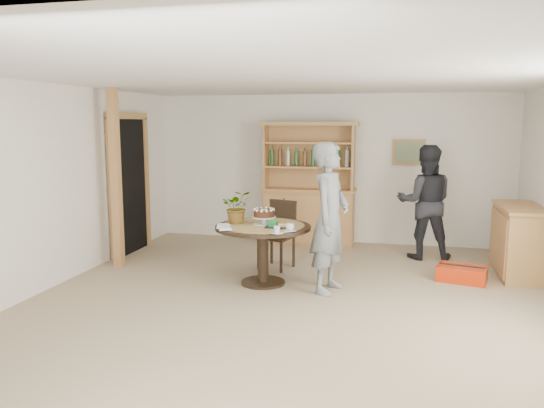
{
  "coord_description": "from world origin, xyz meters",
  "views": [
    {
      "loc": [
        1.12,
        -5.47,
        2.02
      ],
      "look_at": [
        -0.34,
        0.7,
        1.05
      ],
      "focal_mm": 35.0,
      "sensor_mm": 36.0,
      "label": 1
    }
  ],
  "objects_px": {
    "teen_boy": "(330,218)",
    "adult_person": "(425,202)",
    "red_suitcase": "(462,273)",
    "dining_table": "(263,237)",
    "sideboard": "(519,241)",
    "hutch": "(309,203)",
    "dining_chair": "(279,230)"
  },
  "relations": [
    {
      "from": "teen_boy",
      "to": "adult_person",
      "type": "bearing_deg",
      "value": -18.42
    },
    {
      "from": "teen_boy",
      "to": "red_suitcase",
      "type": "bearing_deg",
      "value": -50.63
    },
    {
      "from": "dining_table",
      "to": "adult_person",
      "type": "xyz_separation_m",
      "value": [
        2.03,
        1.81,
        0.25
      ]
    },
    {
      "from": "sideboard",
      "to": "red_suitcase",
      "type": "xyz_separation_m",
      "value": [
        -0.75,
        -0.47,
        -0.37
      ]
    },
    {
      "from": "hutch",
      "to": "dining_table",
      "type": "height_order",
      "value": "hutch"
    },
    {
      "from": "hutch",
      "to": "red_suitcase",
      "type": "relative_size",
      "value": 3.01
    },
    {
      "from": "teen_boy",
      "to": "red_suitcase",
      "type": "height_order",
      "value": "teen_boy"
    },
    {
      "from": "dining_chair",
      "to": "sideboard",
      "type": "bearing_deg",
      "value": 22.96
    },
    {
      "from": "dining_chair",
      "to": "red_suitcase",
      "type": "relative_size",
      "value": 1.39
    },
    {
      "from": "dining_table",
      "to": "teen_boy",
      "type": "xyz_separation_m",
      "value": [
        0.85,
        -0.1,
        0.3
      ]
    },
    {
      "from": "adult_person",
      "to": "red_suitcase",
      "type": "distance_m",
      "value": 1.42
    },
    {
      "from": "hutch",
      "to": "dining_chair",
      "type": "bearing_deg",
      "value": -95.83
    },
    {
      "from": "adult_person",
      "to": "red_suitcase",
      "type": "bearing_deg",
      "value": 108.24
    },
    {
      "from": "hutch",
      "to": "dining_table",
      "type": "xyz_separation_m",
      "value": [
        -0.18,
        -2.4,
        -0.08
      ]
    },
    {
      "from": "dining_table",
      "to": "hutch",
      "type": "bearing_deg",
      "value": 85.62
    },
    {
      "from": "sideboard",
      "to": "hutch",
      "type": "bearing_deg",
      "value": 157.79
    },
    {
      "from": "hutch",
      "to": "sideboard",
      "type": "relative_size",
      "value": 1.62
    },
    {
      "from": "sideboard",
      "to": "dining_chair",
      "type": "distance_m",
      "value": 3.22
    },
    {
      "from": "dining_table",
      "to": "red_suitcase",
      "type": "xyz_separation_m",
      "value": [
        2.47,
        0.69,
        -0.5
      ]
    },
    {
      "from": "adult_person",
      "to": "dining_chair",
      "type": "bearing_deg",
      "value": 23.04
    },
    {
      "from": "dining_table",
      "to": "dining_chair",
      "type": "bearing_deg",
      "value": 88.39
    },
    {
      "from": "dining_table",
      "to": "red_suitcase",
      "type": "relative_size",
      "value": 1.77
    },
    {
      "from": "dining_table",
      "to": "teen_boy",
      "type": "height_order",
      "value": "teen_boy"
    },
    {
      "from": "adult_person",
      "to": "sideboard",
      "type": "bearing_deg",
      "value": 148.07
    },
    {
      "from": "dining_chair",
      "to": "hutch",
      "type": "bearing_deg",
      "value": 101.18
    },
    {
      "from": "teen_boy",
      "to": "dining_table",
      "type": "bearing_deg",
      "value": 96.62
    },
    {
      "from": "dining_chair",
      "to": "adult_person",
      "type": "distance_m",
      "value": 2.26
    },
    {
      "from": "dining_chair",
      "to": "adult_person",
      "type": "relative_size",
      "value": 0.55
    },
    {
      "from": "hutch",
      "to": "dining_chair",
      "type": "xyz_separation_m",
      "value": [
        -0.16,
        -1.57,
        -0.15
      ]
    },
    {
      "from": "dining_chair",
      "to": "adult_person",
      "type": "height_order",
      "value": "adult_person"
    },
    {
      "from": "hutch",
      "to": "sideboard",
      "type": "xyz_separation_m",
      "value": [
        3.04,
        -1.24,
        -0.22
      ]
    },
    {
      "from": "adult_person",
      "to": "red_suitcase",
      "type": "height_order",
      "value": "adult_person"
    }
  ]
}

